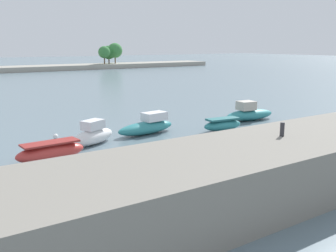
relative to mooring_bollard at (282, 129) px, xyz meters
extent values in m
plane|color=slate|center=(0.58, 6.64, -2.96)|extent=(400.00, 400.00, 0.00)
cube|color=gray|center=(0.58, -0.30, -1.65)|extent=(73.86, 5.80, 2.62)
cylinder|color=#2D2D33|center=(0.00, 0.00, 0.00)|extent=(0.21, 0.21, 0.68)
ellipsoid|color=#C63833|center=(-8.06, 10.79, -2.42)|extent=(4.35, 1.70, 1.08)
cube|color=maroon|center=(-8.06, 10.79, -1.82)|extent=(3.48, 1.42, 0.11)
ellipsoid|color=white|center=(-4.28, 13.16, -2.42)|extent=(4.11, 2.82, 1.09)
cube|color=silver|center=(-4.24, 13.18, -1.54)|extent=(1.83, 1.57, 0.65)
cube|color=black|center=(-3.53, 13.50, -1.48)|extent=(0.45, 0.87, 0.46)
ellipsoid|color=teal|center=(0.52, 13.82, -2.47)|extent=(5.40, 2.13, 0.99)
cube|color=silver|center=(1.36, 13.92, -1.64)|extent=(2.07, 1.38, 0.66)
cube|color=black|center=(2.32, 14.04, -1.57)|extent=(0.21, 1.04, 0.46)
ellipsoid|color=teal|center=(6.42, 11.39, -2.52)|extent=(3.63, 1.63, 0.89)
cube|color=#226367|center=(6.42, 11.39, -2.00)|extent=(2.91, 1.35, 0.15)
ellipsoid|color=teal|center=(11.57, 13.36, -2.46)|extent=(5.27, 2.28, 1.01)
cube|color=#BCB2A3|center=(11.10, 13.40, -1.55)|extent=(1.64, 1.42, 0.81)
cube|color=black|center=(11.85, 13.33, -1.47)|extent=(0.20, 1.14, 0.57)
sphere|color=white|center=(-6.00, 16.21, -2.77)|extent=(0.40, 0.40, 0.40)
sphere|color=yellow|center=(12.85, 9.70, -2.80)|extent=(0.32, 0.32, 0.32)
cylinder|color=brown|center=(37.73, 94.00, -0.66)|extent=(0.36, 0.36, 2.03)
sphere|color=#387A3D|center=(37.73, 94.00, 2.10)|extent=(4.37, 4.37, 4.37)
cylinder|color=brown|center=(35.95, 94.54, -0.86)|extent=(0.36, 0.36, 1.62)
sphere|color=#2D6B33|center=(35.95, 94.54, 1.54)|extent=(3.97, 3.97, 3.97)
cylinder|color=brown|center=(33.33, 92.02, -0.68)|extent=(0.36, 0.36, 2.00)
sphere|color=#387A3D|center=(33.33, 92.02, 1.69)|extent=(3.43, 3.43, 3.43)
camera|label=1|loc=(-14.97, -12.27, 4.08)|focal=41.82mm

